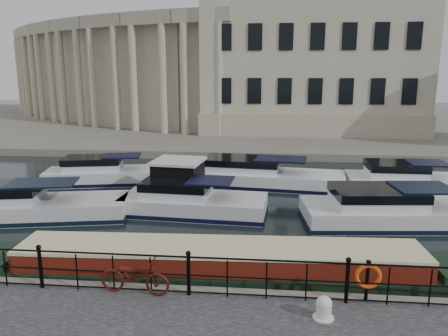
{
  "coord_description": "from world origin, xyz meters",
  "views": [
    {
      "loc": [
        1.92,
        -12.48,
        6.24
      ],
      "look_at": [
        0.5,
        2.0,
        3.0
      ],
      "focal_mm": 35.0,
      "sensor_mm": 36.0,
      "label": 1
    }
  ],
  "objects_px": {
    "harbour_hut": "(179,183)",
    "bicycle": "(135,276)",
    "mooring_bollard": "(324,308)",
    "narrowboat": "(219,272)",
    "life_ring_post": "(368,277)"
  },
  "relations": [
    {
      "from": "mooring_bollard",
      "to": "harbour_hut",
      "type": "distance_m",
      "value": 11.96
    },
    {
      "from": "life_ring_post",
      "to": "narrowboat",
      "type": "height_order",
      "value": "life_ring_post"
    },
    {
      "from": "narrowboat",
      "to": "life_ring_post",
      "type": "bearing_deg",
      "value": -25.8
    },
    {
      "from": "harbour_hut",
      "to": "bicycle",
      "type": "bearing_deg",
      "value": -78.72
    },
    {
      "from": "bicycle",
      "to": "harbour_hut",
      "type": "xyz_separation_m",
      "value": [
        -0.83,
        9.86,
        -0.09
      ]
    },
    {
      "from": "life_ring_post",
      "to": "harbour_hut",
      "type": "bearing_deg",
      "value": 124.82
    },
    {
      "from": "mooring_bollard",
      "to": "harbour_hut",
      "type": "bearing_deg",
      "value": 117.83
    },
    {
      "from": "mooring_bollard",
      "to": "narrowboat",
      "type": "bearing_deg",
      "value": 136.92
    },
    {
      "from": "harbour_hut",
      "to": "mooring_bollard",
      "type": "bearing_deg",
      "value": -55.68
    },
    {
      "from": "mooring_bollard",
      "to": "narrowboat",
      "type": "relative_size",
      "value": 0.04
    },
    {
      "from": "narrowboat",
      "to": "harbour_hut",
      "type": "xyz_separation_m",
      "value": [
        -2.84,
        8.01,
        0.59
      ]
    },
    {
      "from": "bicycle",
      "to": "life_ring_post",
      "type": "relative_size",
      "value": 1.72
    },
    {
      "from": "narrowboat",
      "to": "harbour_hut",
      "type": "height_order",
      "value": "harbour_hut"
    },
    {
      "from": "bicycle",
      "to": "narrowboat",
      "type": "height_order",
      "value": "bicycle"
    },
    {
      "from": "life_ring_post",
      "to": "harbour_hut",
      "type": "xyz_separation_m",
      "value": [
        -6.75,
        9.71,
        -0.28
      ]
    }
  ]
}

